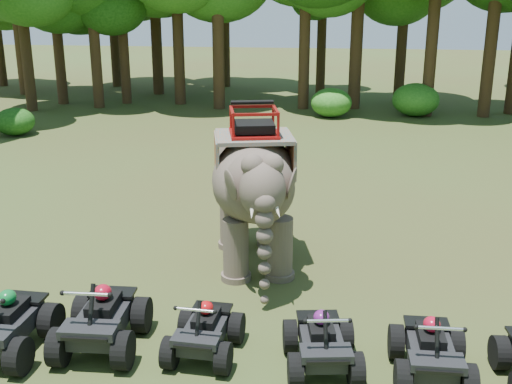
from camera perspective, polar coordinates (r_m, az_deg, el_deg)
ground at (r=13.13m, az=-0.64°, el=-9.53°), size 110.00×110.00×0.00m
elephant at (r=14.19m, az=-0.16°, el=0.50°), size 2.75×4.60×3.61m
atv_0 at (r=11.92m, az=-21.46°, el=-10.28°), size 1.38×1.85×1.34m
atv_1 at (r=11.55m, az=-13.62°, el=-10.30°), size 1.41×1.90×1.37m
atv_2 at (r=11.13m, az=-4.63°, el=-11.63°), size 1.23×1.62×1.14m
atv_3 at (r=10.78m, az=5.89°, el=-12.56°), size 1.41×1.78×1.20m
atv_4 at (r=10.85m, az=15.36°, el=-12.84°), size 1.23×1.68×1.23m
tree_0 at (r=32.94m, az=4.37°, el=14.69°), size 5.93×5.93×8.47m
tree_1 at (r=35.93m, az=12.96°, el=14.71°), size 6.06×6.06×8.66m
tree_2 at (r=32.59m, az=20.38°, el=14.39°), size 6.53×6.53×9.33m
tree_25 at (r=34.23m, az=-19.91°, el=13.27°), size 5.46×5.46×7.81m
tree_26 at (r=35.19m, az=-11.73°, el=13.34°), size 4.87×4.87×6.95m
tree_27 at (r=32.91m, az=-3.43°, el=15.84°), size 6.85×6.85×9.78m
tree_28 at (r=37.93m, az=-9.00°, el=16.32°), size 7.21×7.21×10.30m
tree_29 at (r=41.49m, az=-12.62°, el=15.03°), size 5.99×5.99×8.56m
tree_31 at (r=35.82m, az=-17.30°, el=13.77°), size 5.55×5.55×7.92m
tree_33 at (r=34.44m, az=-7.00°, el=15.39°), size 6.48×6.48×9.25m
tree_34 at (r=34.14m, az=-14.24°, el=13.95°), size 5.62×5.62×8.03m
tree_36 at (r=37.71m, az=5.88°, el=14.35°), size 5.29×5.29×7.56m
tree_38 at (r=32.01m, az=15.49°, el=14.32°), size 6.16×6.16×8.80m
tree_41 at (r=39.78m, az=-20.54°, el=14.97°), size 6.68×6.68×9.54m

